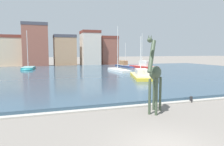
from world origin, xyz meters
name	(u,v)px	position (x,y,z in m)	size (l,w,h in m)	color
harbor_water	(73,75)	(0.00, 28.95, 0.18)	(81.27, 44.07, 0.35)	#334C60
quay_edge_coping	(116,108)	(0.00, 6.66, 0.06)	(81.27, 0.50, 0.12)	#ADA89E
giraffe_statue	(155,74)	(2.14, 4.77, 2.67)	(2.35, 2.48, 5.22)	#3D4C38
sailboat_red	(142,66)	(17.31, 37.19, 0.65)	(4.40, 9.08, 8.37)	red
sailboat_yellow	(140,76)	(8.82, 20.61, 0.56)	(4.87, 9.46, 6.41)	gold
sailboat_teal	(28,69)	(-7.85, 40.60, 0.47)	(2.79, 6.38, 8.56)	teal
sailboat_navy	(125,66)	(15.19, 42.47, 0.57)	(2.28, 9.18, 6.35)	navy
sailboat_white	(117,71)	(8.95, 31.16, 0.44)	(2.12, 8.76, 9.00)	white
mooring_bollard	(191,99)	(6.58, 6.51, 0.25)	(0.24, 0.24, 0.50)	#232326
townhouse_end_terrace	(9,51)	(-13.46, 56.75, 4.28)	(8.29, 7.52, 8.53)	#C6B293
townhouse_narrow_midrow	(35,45)	(-6.47, 53.06, 5.87)	(6.60, 5.15, 11.71)	#8E5142
townhouse_wide_warehouse	(65,51)	(1.37, 54.40, 4.42)	(6.16, 5.73, 8.81)	tan
townhouse_tall_gabled	(90,48)	(8.52, 53.24, 5.07)	(5.21, 6.08, 10.10)	beige
townhouse_corner_house	(108,51)	(14.46, 55.21, 4.39)	(5.12, 6.56, 8.75)	#8E5142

